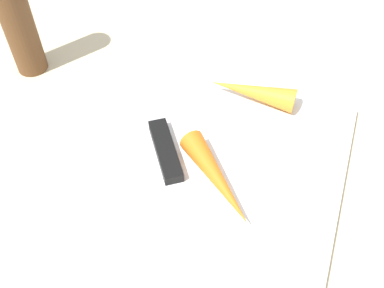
{
  "coord_description": "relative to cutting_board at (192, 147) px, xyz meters",
  "views": [
    {
      "loc": [
        -0.12,
        0.33,
        0.43
      ],
      "look_at": [
        0.0,
        0.0,
        0.01
      ],
      "focal_mm": 42.15,
      "sensor_mm": 36.0,
      "label": 1
    }
  ],
  "objects": [
    {
      "name": "ground_plane",
      "position": [
        0.0,
        0.0,
        -0.01
      ],
      "size": [
        1.4,
        1.4,
        0.0
      ],
      "primitive_type": "plane",
      "color": "#C6B793"
    },
    {
      "name": "cutting_board",
      "position": [
        0.0,
        0.0,
        0.0
      ],
      "size": [
        0.36,
        0.26,
        0.01
      ],
      "primitive_type": "cube",
      "color": "white",
      "rests_on": "ground_plane"
    },
    {
      "name": "knife",
      "position": [
        0.03,
        0.01,
        0.01
      ],
      "size": [
        0.13,
        0.17,
        0.01
      ],
      "rotation": [
        0.0,
        0.0,
        5.33
      ],
      "color": "#B7B7BC",
      "rests_on": "cutting_board"
    },
    {
      "name": "carrot_long",
      "position": [
        -0.05,
        0.05,
        0.02
      ],
      "size": [
        0.11,
        0.11,
        0.03
      ],
      "primitive_type": "cone",
      "rotation": [
        0.0,
        1.57,
        2.39
      ],
      "color": "orange",
      "rests_on": "cutting_board"
    },
    {
      "name": "carrot_short",
      "position": [
        -0.05,
        -0.1,
        0.02
      ],
      "size": [
        0.11,
        0.03,
        0.03
      ],
      "primitive_type": "cone",
      "rotation": [
        0.0,
        1.57,
        0.01
      ],
      "color": "orange",
      "rests_on": "cutting_board"
    },
    {
      "name": "pepper_grinder",
      "position": [
        0.27,
        -0.07,
        0.08
      ],
      "size": [
        0.04,
        0.04,
        0.17
      ],
      "primitive_type": "cylinder",
      "color": "brown",
      "rests_on": "ground_plane"
    }
  ]
}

